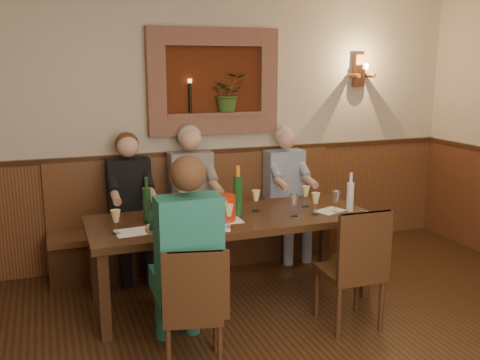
# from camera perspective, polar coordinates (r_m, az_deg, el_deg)

# --- Properties ---
(room_shell) EXTENTS (6.04, 6.04, 2.82)m
(room_shell) POSITION_cam_1_polar(r_m,az_deg,el_deg) (2.72, 12.09, 9.19)
(room_shell) COLOR #C1AF92
(room_shell) RESTS_ON ground
(wainscoting) EXTENTS (6.02, 6.02, 1.15)m
(wainscoting) POSITION_cam_1_polar(r_m,az_deg,el_deg) (3.07, 10.97, -15.83)
(wainscoting) COLOR #552918
(wainscoting) RESTS_ON ground
(wall_niche) EXTENTS (1.36, 0.30, 1.06)m
(wall_niche) POSITION_cam_1_polar(r_m,az_deg,el_deg) (5.51, -2.41, 9.99)
(wall_niche) COLOR #511E0B
(wall_niche) RESTS_ON ground
(wall_sconce) EXTENTS (0.25, 0.20, 0.35)m
(wall_sconce) POSITION_cam_1_polar(r_m,az_deg,el_deg) (6.21, 12.65, 11.23)
(wall_sconce) COLOR #552918
(wall_sconce) RESTS_ON ground
(dining_table) EXTENTS (2.40, 0.90, 0.75)m
(dining_table) POSITION_cam_1_polar(r_m,az_deg,el_deg) (4.60, -0.96, -4.79)
(dining_table) COLOR black
(dining_table) RESTS_ON ground
(bench) EXTENTS (3.00, 0.45, 1.11)m
(bench) POSITION_cam_1_polar(r_m,az_deg,el_deg) (5.56, -4.17, -5.53)
(bench) COLOR #381E0F
(bench) RESTS_ON ground
(chair_near_left) EXTENTS (0.47, 0.47, 0.88)m
(chair_near_left) POSITION_cam_1_polar(r_m,az_deg,el_deg) (3.75, -5.03, -15.85)
(chair_near_left) COLOR black
(chair_near_left) RESTS_ON ground
(chair_near_right) EXTENTS (0.44, 0.44, 0.97)m
(chair_near_right) POSITION_cam_1_polar(r_m,az_deg,el_deg) (4.35, 11.64, -11.57)
(chair_near_right) COLOR black
(chair_near_right) RESTS_ON ground
(person_bench_left) EXTENTS (0.41, 0.50, 1.39)m
(person_bench_left) POSITION_cam_1_polar(r_m,az_deg,el_deg) (5.24, -11.48, -4.02)
(person_bench_left) COLOR black
(person_bench_left) RESTS_ON ground
(person_bench_mid) EXTENTS (0.43, 0.52, 1.44)m
(person_bench_mid) POSITION_cam_1_polar(r_m,az_deg,el_deg) (5.36, -4.97, -3.24)
(person_bench_mid) COLOR #57514F
(person_bench_mid) RESTS_ON ground
(person_bench_right) EXTENTS (0.40, 0.49, 1.39)m
(person_bench_right) POSITION_cam_1_polar(r_m,az_deg,el_deg) (5.71, 5.05, -2.52)
(person_bench_right) COLOR navy
(person_bench_right) RESTS_ON ground
(person_chair_front) EXTENTS (0.43, 0.53, 1.45)m
(person_chair_front) POSITION_cam_1_polar(r_m,az_deg,el_deg) (3.76, -5.75, -10.01)
(person_chair_front) COLOR #164E4F
(person_chair_front) RESTS_ON ground
(spittoon_bucket) EXTENTS (0.24, 0.24, 0.22)m
(spittoon_bucket) POSITION_cam_1_polar(r_m,az_deg,el_deg) (4.42, -1.70, -3.00)
(spittoon_bucket) COLOR red
(spittoon_bucket) RESTS_ON dining_table
(wine_bottle_green_a) EXTENTS (0.10, 0.10, 0.43)m
(wine_bottle_green_a) POSITION_cam_1_polar(r_m,az_deg,el_deg) (4.57, -0.23, -1.58)
(wine_bottle_green_a) COLOR #19471E
(wine_bottle_green_a) RESTS_ON dining_table
(wine_bottle_green_b) EXTENTS (0.09, 0.09, 0.37)m
(wine_bottle_green_b) POSITION_cam_1_polar(r_m,az_deg,el_deg) (4.46, -9.90, -2.48)
(wine_bottle_green_b) COLOR #19471E
(wine_bottle_green_b) RESTS_ON dining_table
(water_bottle) EXTENTS (0.08, 0.08, 0.35)m
(water_bottle) POSITION_cam_1_polar(r_m,az_deg,el_deg) (4.80, 11.68, -1.66)
(water_bottle) COLOR silver
(water_bottle) RESTS_ON dining_table
(tasting_sheet_a) EXTENTS (0.32, 0.24, 0.00)m
(tasting_sheet_a) POSITION_cam_1_polar(r_m,az_deg,el_deg) (4.24, -11.05, -5.43)
(tasting_sheet_a) COLOR white
(tasting_sheet_a) RESTS_ON dining_table
(tasting_sheet_b) EXTENTS (0.29, 0.21, 0.00)m
(tasting_sheet_b) POSITION_cam_1_polar(r_m,az_deg,el_deg) (4.44, -1.61, -4.37)
(tasting_sheet_b) COLOR white
(tasting_sheet_b) RESTS_ON dining_table
(tasting_sheet_c) EXTENTS (0.30, 0.26, 0.00)m
(tasting_sheet_c) POSITION_cam_1_polar(r_m,az_deg,el_deg) (4.81, 9.60, -3.25)
(tasting_sheet_c) COLOR white
(tasting_sheet_c) RESTS_ON dining_table
(tasting_sheet_d) EXTENTS (0.30, 0.26, 0.00)m
(tasting_sheet_d) POSITION_cam_1_polar(r_m,az_deg,el_deg) (4.25, -2.75, -5.16)
(tasting_sheet_d) COLOR white
(tasting_sheet_d) RESTS_ON dining_table
(wine_glass_0) EXTENTS (0.08, 0.08, 0.19)m
(wine_glass_0) POSITION_cam_1_polar(r_m,az_deg,el_deg) (4.18, -13.09, -4.40)
(wine_glass_0) COLOR #FAE895
(wine_glass_0) RESTS_ON dining_table
(wine_glass_1) EXTENTS (0.08, 0.08, 0.19)m
(wine_glass_1) POSITION_cam_1_polar(r_m,az_deg,el_deg) (4.43, -9.88, -3.32)
(wine_glass_1) COLOR white
(wine_glass_1) RESTS_ON dining_table
(wine_glass_2) EXTENTS (0.08, 0.08, 0.19)m
(wine_glass_2) POSITION_cam_1_polar(r_m,az_deg,el_deg) (4.26, -6.23, -3.83)
(wine_glass_2) COLOR #FAE895
(wine_glass_2) RESTS_ON dining_table
(wine_glass_3) EXTENTS (0.08, 0.08, 0.19)m
(wine_glass_3) POSITION_cam_1_polar(r_m,az_deg,el_deg) (4.62, -4.67, -2.55)
(wine_glass_3) COLOR white
(wine_glass_3) RESTS_ON dining_table
(wine_glass_4) EXTENTS (0.08, 0.08, 0.19)m
(wine_glass_4) POSITION_cam_1_polar(r_m,az_deg,el_deg) (4.35, -1.76, -3.43)
(wine_glass_4) COLOR #FAE895
(wine_glass_4) RESTS_ON dining_table
(wine_glass_5) EXTENTS (0.08, 0.08, 0.19)m
(wine_glass_5) POSITION_cam_1_polar(r_m,az_deg,el_deg) (4.70, 1.72, -2.23)
(wine_glass_5) COLOR #FAE895
(wine_glass_5) RESTS_ON dining_table
(wine_glass_6) EXTENTS (0.08, 0.08, 0.19)m
(wine_glass_6) POSITION_cam_1_polar(r_m,az_deg,el_deg) (4.58, 5.80, -2.69)
(wine_glass_6) COLOR white
(wine_glass_6) RESTS_ON dining_table
(wine_glass_7) EXTENTS (0.08, 0.08, 0.19)m
(wine_glass_7) POSITION_cam_1_polar(r_m,az_deg,el_deg) (4.90, 7.02, -1.74)
(wine_glass_7) COLOR #FAE895
(wine_glass_7) RESTS_ON dining_table
(wine_glass_8) EXTENTS (0.08, 0.08, 0.19)m
(wine_glass_8) POSITION_cam_1_polar(r_m,az_deg,el_deg) (4.74, 10.19, -2.32)
(wine_glass_8) COLOR white
(wine_glass_8) RESTS_ON dining_table
(wine_glass_9) EXTENTS (0.08, 0.08, 0.19)m
(wine_glass_9) POSITION_cam_1_polar(r_m,az_deg,el_deg) (4.24, -1.19, -3.87)
(wine_glass_9) COLOR #FAE895
(wine_glass_9) RESTS_ON dining_table
(wine_glass_10) EXTENTS (0.08, 0.08, 0.19)m
(wine_glass_10) POSITION_cam_1_polar(r_m,az_deg,el_deg) (4.66, 8.06, -2.51)
(wine_glass_10) COLOR #FAE895
(wine_glass_10) RESTS_ON dining_table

